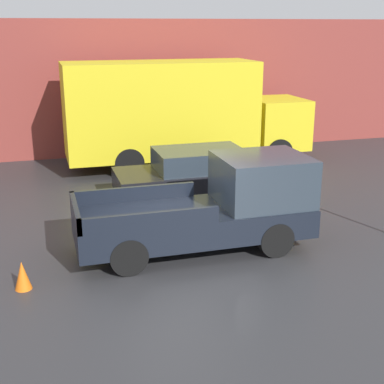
% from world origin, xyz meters
% --- Properties ---
extents(ground_plane, '(60.00, 60.00, 0.00)m').
position_xyz_m(ground_plane, '(0.00, 0.00, 0.00)').
color(ground_plane, '#2D2D30').
extents(building_wall, '(28.00, 0.15, 5.02)m').
position_xyz_m(building_wall, '(0.00, 9.79, 2.51)').
color(building_wall, brown).
rests_on(building_wall, ground).
extents(pickup_truck, '(5.14, 1.93, 2.03)m').
position_xyz_m(pickup_truck, '(0.90, 0.13, 0.95)').
color(pickup_truck, black).
rests_on(pickup_truck, ground).
extents(car, '(4.51, 1.92, 1.43)m').
position_xyz_m(car, '(1.50, 3.71, 0.73)').
color(car, black).
rests_on(car, ground).
extents(delivery_truck, '(8.55, 2.36, 3.63)m').
position_xyz_m(delivery_truck, '(1.95, 7.47, 1.92)').
color(delivery_truck, gold).
rests_on(delivery_truck, ground).
extents(traffic_cone, '(0.32, 0.32, 0.56)m').
position_xyz_m(traffic_cone, '(-3.26, -0.77, 0.28)').
color(traffic_cone, orange).
rests_on(traffic_cone, ground).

